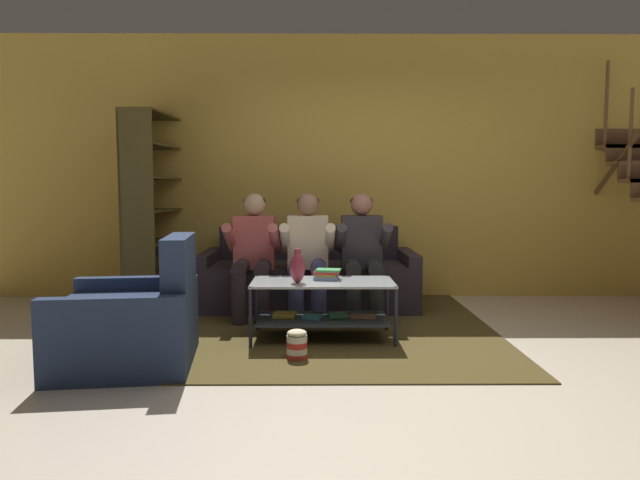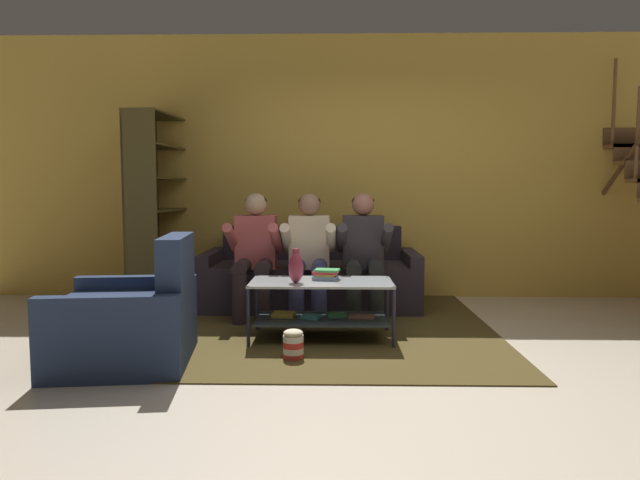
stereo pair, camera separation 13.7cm
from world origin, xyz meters
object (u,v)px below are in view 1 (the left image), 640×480
(coffee_table, at_px, (322,301))
(vase, at_px, (297,267))
(book_stack, at_px, (327,274))
(bookshelf, at_px, (151,230))
(person_seated_left, at_px, (253,250))
(popcorn_tub, at_px, (297,344))
(person_seated_right, at_px, (362,250))
(armchair, at_px, (132,324))
(couch, at_px, (309,279))
(person_seated_middle, at_px, (308,250))

(coffee_table, bearing_deg, vase, -153.86)
(book_stack, bearing_deg, bookshelf, 143.07)
(person_seated_left, height_order, bookshelf, bookshelf)
(coffee_table, xyz_separation_m, bookshelf, (-1.78, 1.44, 0.47))
(person_seated_left, xyz_separation_m, popcorn_tub, (0.45, -1.31, -0.54))
(person_seated_right, bearing_deg, armchair, -140.16)
(person_seated_right, distance_m, coffee_table, 0.90)
(popcorn_tub, bearing_deg, person_seated_left, 108.92)
(book_stack, bearing_deg, armchair, -151.18)
(couch, xyz_separation_m, person_seated_right, (0.51, -0.54, 0.36))
(person_seated_left, height_order, coffee_table, person_seated_left)
(couch, xyz_separation_m, book_stack, (0.17, -1.21, 0.23))
(person_seated_middle, bearing_deg, coffee_table, -80.41)
(person_seated_left, relative_size, vase, 4.33)
(coffee_table, bearing_deg, bookshelf, 140.93)
(person_seated_right, bearing_deg, popcorn_tub, -113.48)
(book_stack, bearing_deg, person_seated_right, 62.91)
(couch, bearing_deg, popcorn_tub, -91.86)
(person_seated_middle, relative_size, bookshelf, 0.59)
(person_seated_left, relative_size, popcorn_tub, 5.39)
(book_stack, distance_m, armchair, 1.56)
(couch, height_order, book_stack, couch)
(person_seated_right, bearing_deg, coffee_table, -117.03)
(person_seated_middle, distance_m, armchair, 1.88)
(coffee_table, bearing_deg, book_stack, 63.54)
(person_seated_middle, bearing_deg, person_seated_left, 179.99)
(vase, xyz_separation_m, bookshelf, (-1.58, 1.54, 0.18))
(coffee_table, bearing_deg, person_seated_left, 130.30)
(bookshelf, height_order, popcorn_tub, bookshelf)
(person_seated_left, height_order, popcorn_tub, person_seated_left)
(armchair, bearing_deg, person_seated_middle, 50.00)
(person_seated_right, xyz_separation_m, bookshelf, (-2.16, 0.70, 0.13))
(couch, relative_size, coffee_table, 1.91)
(coffee_table, bearing_deg, armchair, -153.11)
(person_seated_middle, bearing_deg, popcorn_tub, -92.62)
(person_seated_middle, height_order, book_stack, person_seated_middle)
(vase, bearing_deg, bookshelf, 135.79)
(person_seated_left, relative_size, armchair, 1.13)
(couch, distance_m, coffee_table, 1.29)
(book_stack, relative_size, armchair, 0.22)
(couch, relative_size, person_seated_right, 1.85)
(book_stack, bearing_deg, person_seated_middle, 103.83)
(couch, height_order, person_seated_left, person_seated_left)
(person_seated_middle, xyz_separation_m, vase, (-0.07, -0.84, -0.05))
(vase, bearing_deg, popcorn_tub, -88.84)
(armchair, xyz_separation_m, popcorn_tub, (1.13, 0.11, -0.18))
(vase, height_order, armchair, armchair)
(vase, distance_m, armchair, 1.29)
(person_seated_right, bearing_deg, couch, 133.43)
(popcorn_tub, bearing_deg, bookshelf, 128.48)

